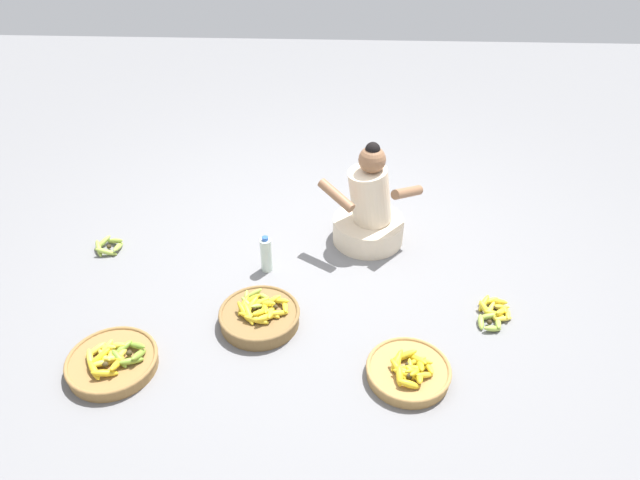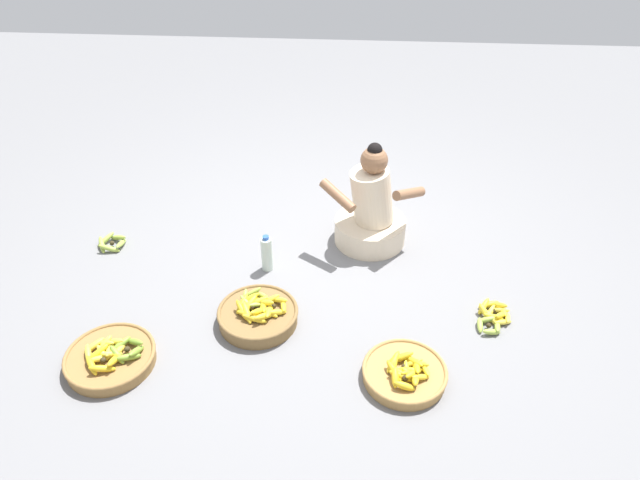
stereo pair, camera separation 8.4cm
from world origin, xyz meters
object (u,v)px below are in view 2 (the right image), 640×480
(banana_basket_front_right, at_px, (405,373))
(loose_bananas_front_left, at_px, (493,315))
(loose_bananas_near_vendor, at_px, (111,243))
(vendor_woman_front, at_px, (371,212))
(banana_basket_back_right, at_px, (111,357))
(banana_basket_front_center, at_px, (258,314))
(water_bottle, at_px, (267,254))

(banana_basket_front_right, height_order, loose_bananas_front_left, banana_basket_front_right)
(loose_bananas_front_left, xyz_separation_m, loose_bananas_near_vendor, (-2.67, 0.58, 0.00))
(vendor_woman_front, height_order, banana_basket_back_right, vendor_woman_front)
(banana_basket_front_center, height_order, banana_basket_front_right, banana_basket_front_center)
(banana_basket_back_right, height_order, loose_bananas_front_left, banana_basket_back_right)
(vendor_woman_front, xyz_separation_m, water_bottle, (-0.71, -0.38, -0.12))
(banana_basket_front_right, height_order, loose_bananas_near_vendor, banana_basket_front_right)
(loose_bananas_front_left, bearing_deg, banana_basket_front_right, -137.78)
(vendor_woman_front, bearing_deg, banana_basket_back_right, -138.47)
(banana_basket_front_center, bearing_deg, water_bottle, 91.95)
(vendor_woman_front, distance_m, banana_basket_front_right, 1.34)
(banana_basket_back_right, xyz_separation_m, banana_basket_front_right, (1.69, 0.01, -0.00))
(vendor_woman_front, xyz_separation_m, banana_basket_back_right, (-1.48, -1.32, -0.20))
(banana_basket_back_right, distance_m, loose_bananas_near_vendor, 1.18)
(banana_basket_front_center, relative_size, water_bottle, 1.81)
(loose_bananas_front_left, relative_size, loose_bananas_near_vendor, 1.42)
(banana_basket_front_center, distance_m, loose_bananas_front_left, 1.48)
(vendor_woman_front, height_order, water_bottle, vendor_woman_front)
(banana_basket_back_right, height_order, banana_basket_front_right, banana_basket_back_right)
(banana_basket_back_right, distance_m, banana_basket_front_right, 1.69)
(banana_basket_front_right, relative_size, water_bottle, 1.73)
(banana_basket_front_right, height_order, water_bottle, water_bottle)
(banana_basket_back_right, relative_size, banana_basket_front_right, 1.08)
(vendor_woman_front, bearing_deg, banana_basket_front_right, -81.25)
(banana_basket_front_center, xyz_separation_m, banana_basket_front_right, (0.89, -0.40, -0.01))
(banana_basket_front_right, xyz_separation_m, water_bottle, (-0.91, 0.92, 0.08))
(banana_basket_front_center, bearing_deg, banana_basket_back_right, -153.02)
(banana_basket_front_right, bearing_deg, banana_basket_back_right, -179.75)
(banana_basket_back_right, bearing_deg, banana_basket_front_right, 0.25)
(vendor_woman_front, xyz_separation_m, banana_basket_front_center, (-0.69, -0.91, -0.19))
(banana_basket_front_center, xyz_separation_m, loose_bananas_near_vendor, (-1.20, 0.70, -0.03))
(banana_basket_back_right, height_order, water_bottle, water_bottle)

